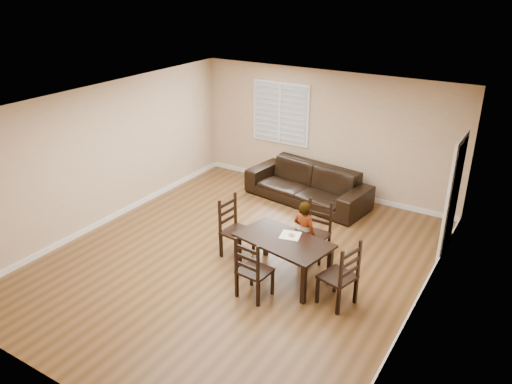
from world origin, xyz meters
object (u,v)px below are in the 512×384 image
chair_near (318,231)px  sofa (307,184)px  chair_left (231,228)px  chair_right (345,279)px  child (304,233)px  dining_table (284,244)px  donut (291,235)px  chair_far (250,273)px

chair_near → sofa: size_ratio=0.38×
chair_left → sofa: chair_left is taller
chair_right → child: child is taller
dining_table → chair_near: chair_near is taller
chair_near → child: size_ratio=0.87×
donut → chair_left: bearing=178.2°
chair_far → chair_left: (-1.00, 0.99, 0.02)m
chair_right → child: (-1.03, 0.75, 0.10)m
chair_left → child: 1.28m
chair_left → chair_right: 2.31m
donut → sofa: size_ratio=0.04×
dining_table → sofa: 3.02m
chair_far → chair_left: chair_left is taller
chair_far → chair_left: 1.41m
chair_left → chair_right: bearing=-95.5°
sofa → chair_left: bearing=-85.0°
dining_table → chair_far: (-0.13, -0.79, -0.14)m
chair_right → child: size_ratio=0.91×
dining_table → donut: 0.20m
chair_near → donut: bearing=-97.3°
chair_far → chair_right: (1.27, 0.57, 0.02)m
chair_near → donut: 0.83m
dining_table → chair_right: chair_right is taller
chair_far → chair_near: bearing=-94.6°
chair_near → dining_table: bearing=-98.9°
dining_table → chair_near: size_ratio=1.60×
chair_near → chair_right: chair_right is taller
child → sofa: size_ratio=0.44×
dining_table → sofa: bearing=119.5°
chair_far → chair_right: chair_right is taller
chair_left → child: bearing=-69.9°
donut → chair_near: bearing=82.4°
chair_far → sofa: size_ratio=0.38×
dining_table → chair_left: size_ratio=1.51×
chair_near → chair_left: chair_left is taller
chair_far → donut: size_ratio=10.16×
chair_right → sofa: (-2.11, 3.07, -0.09)m
chair_right → donut: 1.17m
chair_right → child: 1.28m
dining_table → child: bearing=90.0°
donut → sofa: sofa is taller
chair_near → chair_left: 1.49m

